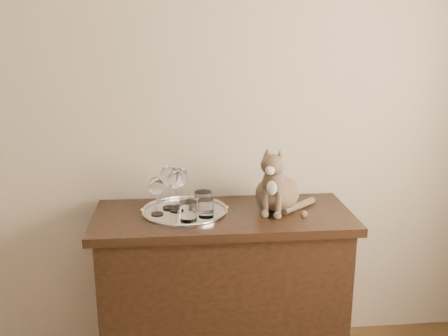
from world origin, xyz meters
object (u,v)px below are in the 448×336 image
at_px(cat, 278,177).
at_px(wine_glass_d, 176,191).
at_px(wine_glass_b, 181,188).
at_px(wine_glass_c, 156,196).
at_px(tray, 185,212).
at_px(sideboard, 223,295).
at_px(tumbler_a, 206,208).
at_px(tumbler_c, 203,201).
at_px(wine_glass_a, 169,187).
at_px(tumbler_b, 188,211).

bearing_deg(cat, wine_glass_d, -155.89).
distance_m(wine_glass_b, wine_glass_c, 0.14).
distance_m(wine_glass_c, cat, 0.57).
bearing_deg(tray, sideboard, -7.79).
relative_size(tumbler_a, tumbler_c, 0.91).
distance_m(sideboard, cat, 0.64).
height_order(tray, wine_glass_b, wine_glass_b).
relative_size(tray, tumbler_c, 4.48).
distance_m(wine_glass_a, wine_glass_b, 0.06).
relative_size(wine_glass_b, cat, 0.61).
bearing_deg(wine_glass_a, tumbler_a, -38.19).
distance_m(wine_glass_c, tumbler_b, 0.17).
relative_size(wine_glass_a, tumbler_c, 2.38).
relative_size(wine_glass_a, cat, 0.67).
bearing_deg(wine_glass_b, tumbler_a, -52.42).
height_order(tumbler_b, tumbler_c, tumbler_c).
distance_m(wine_glass_d, tumbler_b, 0.15).
height_order(tumbler_a, tumbler_c, tumbler_c).
bearing_deg(tumbler_c, cat, 1.06).
distance_m(sideboard, tumbler_c, 0.49).
bearing_deg(wine_glass_b, tumbler_c, -28.05).
height_order(sideboard, wine_glass_c, wine_glass_c).
bearing_deg(tray, tumbler_b, -83.60).
bearing_deg(tumbler_b, wine_glass_b, 98.93).
xyz_separation_m(sideboard, tumbler_a, (-0.08, -0.06, 0.47)).
distance_m(sideboard, tumbler_b, 0.51).
relative_size(wine_glass_c, cat, 0.56).
bearing_deg(tumbler_a, tray, 139.50).
height_order(wine_glass_b, cat, cat).
xyz_separation_m(sideboard, cat, (0.26, 0.04, 0.58)).
height_order(sideboard, tumbler_a, tumbler_a).
bearing_deg(wine_glass_c, tumbler_a, -12.88).
xyz_separation_m(sideboard, wine_glass_b, (-0.19, 0.09, 0.53)).
height_order(wine_glass_d, cat, cat).
bearing_deg(cat, tray, -154.18).
height_order(wine_glass_d, tumbler_c, wine_glass_d).
bearing_deg(tumbler_c, wine_glass_d, 177.76).
bearing_deg(wine_glass_d, tumbler_b, -68.24).
relative_size(tray, wine_glass_c, 2.25).
xyz_separation_m(tray, tumbler_a, (0.09, -0.08, 0.04)).
distance_m(tray, tumbler_c, 0.10).
bearing_deg(sideboard, wine_glass_a, 163.51).
bearing_deg(wine_glass_a, sideboard, -16.49).
height_order(sideboard, tray, tray).
bearing_deg(tumbler_a, cat, 15.41).
relative_size(wine_glass_b, wine_glass_c, 1.08).
distance_m(tumbler_b, cat, 0.46).
distance_m(wine_glass_d, tumbler_c, 0.14).
distance_m(tray, wine_glass_b, 0.12).
xyz_separation_m(tray, wine_glass_b, (-0.02, 0.06, 0.10)).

